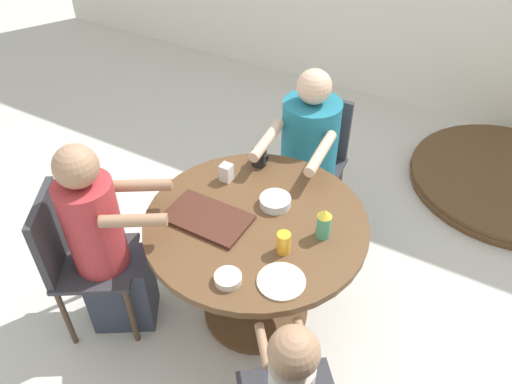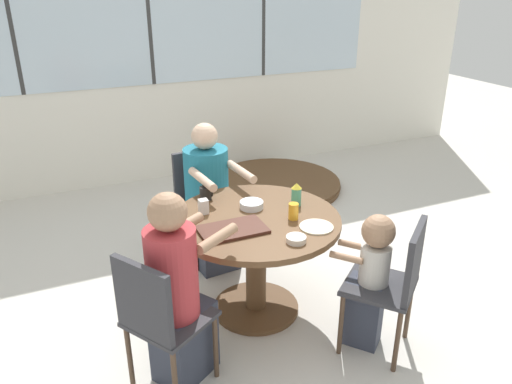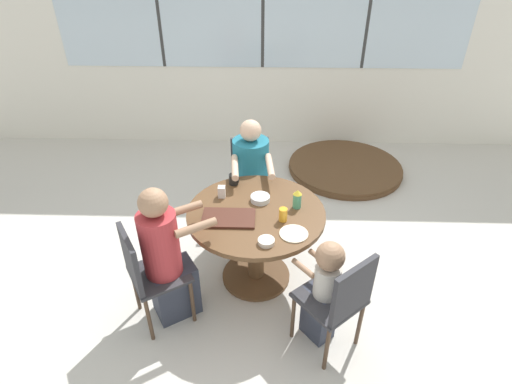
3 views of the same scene
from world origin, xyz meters
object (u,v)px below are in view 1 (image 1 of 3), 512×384
(person_woman_green_shirt, at_px, (106,249))
(folded_table_stack, at_px, (508,181))
(chair_for_man_blue_shirt, at_px, (315,151))
(person_man_blue_shirt, at_px, (306,168))
(chair_for_woman_green_shirt, at_px, (75,253))
(bowl_white_shallow, at_px, (275,202))
(coffee_mug, at_px, (260,158))
(bowl_cereal, at_px, (228,278))
(sippy_cup, at_px, (324,223))
(milk_carton_small, at_px, (226,173))
(juice_glass, at_px, (284,243))

(person_woman_green_shirt, bearing_deg, folded_table_stack, 111.36)
(chair_for_man_blue_shirt, distance_m, person_man_blue_shirt, 0.17)
(person_man_blue_shirt, height_order, folded_table_stack, person_man_blue_shirt)
(chair_for_woman_green_shirt, height_order, bowl_white_shallow, chair_for_woman_green_shirt)
(person_woman_green_shirt, distance_m, folded_table_stack, 2.96)
(coffee_mug, xyz_separation_m, bowl_cereal, (0.29, -0.80, -0.03))
(chair_for_man_blue_shirt, height_order, person_man_blue_shirt, person_man_blue_shirt)
(person_man_blue_shirt, distance_m, sippy_cup, 0.85)
(bowl_cereal, bearing_deg, folded_table_stack, 66.73)
(person_man_blue_shirt, height_order, bowl_cereal, person_man_blue_shirt)
(person_man_blue_shirt, bearing_deg, milk_carton_small, 62.97)
(sippy_cup, height_order, folded_table_stack, sippy_cup)
(bowl_cereal, bearing_deg, person_man_blue_shirt, 97.77)
(person_man_blue_shirt, relative_size, bowl_white_shallow, 7.29)
(milk_carton_small, distance_m, bowl_white_shallow, 0.33)
(person_woman_green_shirt, xyz_separation_m, coffee_mug, (0.44, 0.81, 0.22))
(chair_for_woman_green_shirt, bearing_deg, juice_glass, 78.46)
(bowl_white_shallow, height_order, bowl_cereal, bowl_white_shallow)
(bowl_white_shallow, relative_size, bowl_cereal, 1.32)
(bowl_white_shallow, bearing_deg, sippy_cup, -15.32)
(person_woman_green_shirt, xyz_separation_m, person_man_blue_shirt, (0.58, 1.16, -0.03))
(chair_for_man_blue_shirt, bearing_deg, chair_for_woman_green_shirt, 58.34)
(milk_carton_small, relative_size, bowl_cereal, 0.81)
(juice_glass, distance_m, bowl_cereal, 0.31)
(chair_for_woman_green_shirt, distance_m, sippy_cup, 1.27)
(person_woman_green_shirt, xyz_separation_m, bowl_white_shallow, (0.68, 0.55, 0.20))
(folded_table_stack, bearing_deg, person_man_blue_shirt, -134.43)
(person_man_blue_shirt, xyz_separation_m, bowl_cereal, (0.16, -1.15, 0.23))
(person_man_blue_shirt, height_order, juice_glass, person_man_blue_shirt)
(bowl_white_shallow, distance_m, bowl_cereal, 0.54)
(milk_carton_small, xyz_separation_m, bowl_cereal, (0.38, -0.59, -0.03))
(milk_carton_small, relative_size, bowl_white_shallow, 0.62)
(sippy_cup, bearing_deg, juice_glass, -122.78)
(folded_table_stack, bearing_deg, chair_for_man_blue_shirt, -139.22)
(sippy_cup, xyz_separation_m, folded_table_stack, (0.76, 1.88, -0.76))
(bowl_white_shallow, bearing_deg, chair_for_man_blue_shirt, 98.59)
(coffee_mug, xyz_separation_m, milk_carton_small, (-0.09, -0.21, 0.00))
(person_man_blue_shirt, bearing_deg, chair_for_woman_green_shirt, 54.80)
(coffee_mug, bearing_deg, bowl_white_shallow, -47.63)
(person_woman_green_shirt, bearing_deg, juice_glass, 76.43)
(chair_for_man_blue_shirt, bearing_deg, milk_carton_small, 68.81)
(sippy_cup, height_order, bowl_white_shallow, sippy_cup)
(chair_for_woman_green_shirt, relative_size, person_man_blue_shirt, 0.76)
(bowl_white_shallow, bearing_deg, juice_glass, -55.31)
(juice_glass, xyz_separation_m, bowl_cereal, (-0.13, -0.28, -0.04))
(chair_for_man_blue_shirt, xyz_separation_m, person_man_blue_shirt, (0.02, -0.17, -0.01))
(person_man_blue_shirt, bearing_deg, folded_table_stack, -139.85)
(chair_for_woman_green_shirt, distance_m, bowl_white_shallow, 1.06)
(bowl_cereal, bearing_deg, sippy_cup, 62.04)
(person_woman_green_shirt, xyz_separation_m, milk_carton_small, (0.36, 0.60, 0.23))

